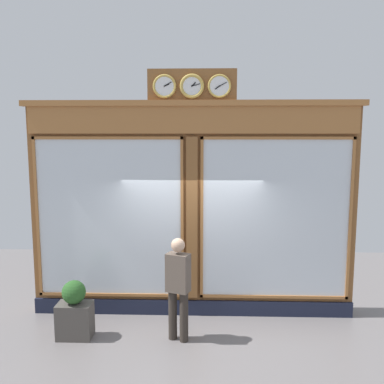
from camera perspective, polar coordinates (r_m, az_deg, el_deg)
shop_facade at (r=7.73m, az=0.03°, el=-2.27°), size 5.94×0.42×4.41m
pedestrian at (r=6.95m, az=-1.87°, el=-12.28°), size 0.42×0.34×1.69m
planter_box at (r=7.51m, az=-15.36°, el=-16.22°), size 0.56×0.36×0.58m
planter_shrub at (r=7.33m, az=-15.51°, el=-12.77°), size 0.38×0.38×0.38m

